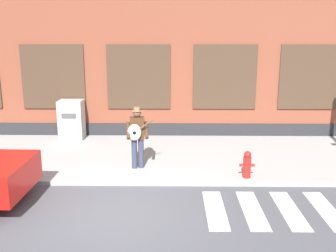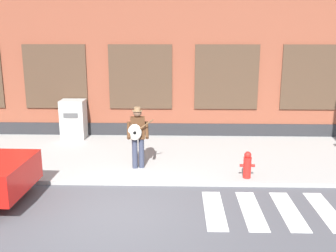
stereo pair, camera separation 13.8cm
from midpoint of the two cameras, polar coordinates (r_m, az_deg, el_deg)
ground_plane at (r=8.56m, az=-8.01°, el=-12.56°), size 160.00×160.00×0.00m
sidewalk at (r=12.01m, az=-5.33°, el=-4.35°), size 28.00×4.46×0.11m
building_backdrop at (r=15.64m, az=-3.95°, el=11.24°), size 28.00×4.06×6.21m
crosswalk at (r=9.27m, az=21.58°, el=-11.28°), size 5.20×1.90×0.01m
busker at (r=10.54m, az=-4.90°, el=-1.21°), size 0.74×0.57×1.68m
utility_box at (r=13.93m, az=-14.09°, el=0.92°), size 0.81×0.68×1.34m
fire_hydrant at (r=10.20m, az=11.02°, el=-5.52°), size 0.38×0.20×0.70m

